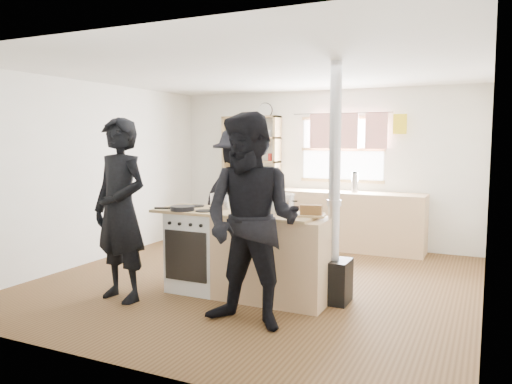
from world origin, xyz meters
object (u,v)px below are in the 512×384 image
Objects in this scene: cooking_island at (247,254)px; person_near_left at (120,210)px; skillet_greens at (182,208)px; bread_board at (311,212)px; thermos at (355,183)px; stockpot_counter at (281,203)px; person_near_right at (251,221)px; roast_tray at (251,208)px; flue_heater at (334,240)px; person_far at (240,200)px; stockpot_stove at (221,201)px.

cooking_island is 1.44m from person_near_left.
skillet_greens is at bearing 54.70° from person_near_left.
thermos is at bearing 95.11° from bread_board.
stockpot_counter is (0.35, 0.11, 0.57)m from cooking_island.
person_near_right is at bearing -90.75° from thermos.
flue_heater reaches higher than roast_tray.
stockpot_counter reaches higher than skillet_greens.
roast_tray is at bearing 39.12° from person_near_left.
person_far is at bearing 82.95° from skillet_greens.
stockpot_counter is at bearing 163.43° from bread_board.
person_far is (-1.47, 0.72, 0.28)m from flue_heater.
thermos is 0.98× the size of stockpot_counter.
person_far reaches higher than stockpot_counter.
person_far is (-0.56, 0.92, 0.47)m from cooking_island.
flue_heater reaches higher than person_near_left.
person_far reaches higher than bread_board.
roast_tray is 0.20× the size of person_near_left.
flue_heater is 1.29× the size of person_near_left.
stockpot_counter is at bearing 18.00° from cooking_island.
cooking_island is at bearing -170.09° from roast_tray.
bread_board is 0.16× the size of person_near_right.
person_far is at bearing 78.87° from person_near_left.
stockpot_stove is at bearing -178.34° from stockpot_counter.
skillet_greens is 0.18× the size of person_near_left.
skillet_greens is 1.10× the size of bread_board.
stockpot_stove is at bearing 175.20° from bread_board.
person_near_left reaches higher than stockpot_stove.
person_near_right is (0.09, -0.91, -0.05)m from stockpot_counter.
person_near_left is 0.99× the size of person_near_right.
person_near_right is (1.60, -0.12, 0.01)m from person_near_left.
roast_tray is (0.05, 0.01, 0.51)m from cooking_island.
thermos is at bearing 80.13° from cooking_island.
thermos is at bearing 72.24° from stockpot_stove.
person_near_left is at bearing -149.98° from cooking_island.
thermos is 0.15× the size of person_near_left.
skillet_greens is at bearing -164.01° from roast_tray.
thermos is 3.57m from person_near_right.
flue_heater reaches higher than skillet_greens.
person_near_right reaches higher than person_near_left.
person_far is at bearing 121.05° from cooking_island.
person_far reaches higher than stockpot_stove.
person_near_left reaches higher than skillet_greens.
skillet_greens is at bearing 154.75° from person_near_right.
person_near_right is at bearing -110.34° from bread_board.
person_near_left reaches higher than thermos.
thermos is 0.87× the size of skillet_greens.
cooking_island is 0.95m from flue_heater.
person_near_right reaches higher than roast_tray.
flue_heater is at bearing 32.63° from person_near_left.
bread_board is 0.17× the size of person_far.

